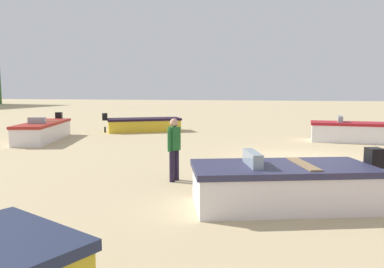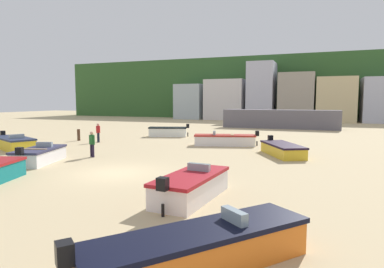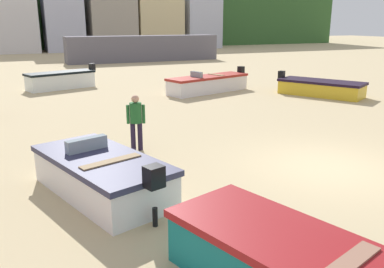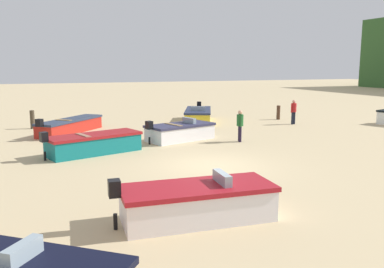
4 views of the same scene
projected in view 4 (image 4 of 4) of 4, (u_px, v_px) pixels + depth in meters
ground_plane at (211, 166)px, 15.63m from camera, size 160.00×160.00×0.00m
boat_yellow_0 at (198, 115)px, 27.80m from camera, size 4.97×3.46×1.18m
boat_white_1 at (180, 132)px, 20.95m from camera, size 2.64×3.95×1.17m
boat_teal_4 at (94, 144)px, 17.73m from camera, size 2.66×4.45×1.19m
boat_white_7 at (197, 202)px, 10.07m from camera, size 1.79×4.17×1.22m
boat_red_8 at (70, 126)px, 23.22m from camera, size 4.49×4.13×1.13m
mooring_post_near_water at (278, 112)px, 28.99m from camera, size 0.26×0.26×1.01m
mooring_post_mid_beach at (32, 120)px, 24.75m from camera, size 0.27×0.27×1.13m
beach_walker_foreground at (294, 110)px, 26.54m from camera, size 0.42×0.53×1.62m
beach_walker_distant at (240, 123)px, 20.41m from camera, size 0.53×0.42×1.62m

